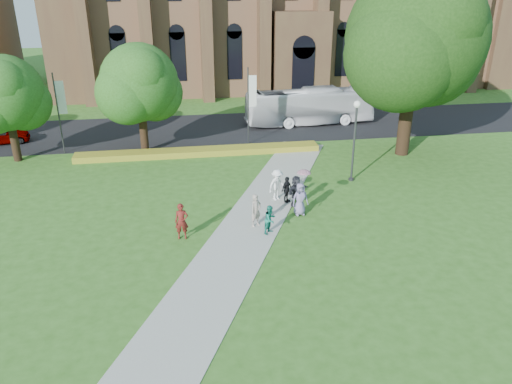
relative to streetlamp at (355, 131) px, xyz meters
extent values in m
plane|color=#315F1C|center=(-7.50, -6.50, -3.30)|extent=(160.00, 160.00, 0.00)
cube|color=black|center=(-7.50, 13.50, -3.29)|extent=(160.00, 10.00, 0.02)
cube|color=#B2B2A8|center=(-7.50, -5.50, -3.28)|extent=(15.58, 28.54, 0.04)
cube|color=gold|center=(-9.50, 6.70, -3.07)|extent=(18.00, 1.40, 0.45)
cube|color=brown|center=(2.50, 33.50, 5.20)|extent=(52.00, 16.00, 17.00)
cube|color=brown|center=(2.50, 24.50, 1.20)|extent=(6.00, 2.50, 9.00)
cylinder|color=#38383D|center=(0.00, 0.00, -0.90)|extent=(0.14, 0.14, 4.80)
sphere|color=white|center=(0.00, 0.00, 1.72)|extent=(0.44, 0.44, 0.44)
cylinder|color=#38383D|center=(0.00, 0.00, -3.22)|extent=(0.36, 0.36, 0.15)
cylinder|color=#332114|center=(5.50, 4.50, 0.00)|extent=(0.96, 0.96, 6.60)
sphere|color=#17350E|center=(5.50, 4.50, 5.10)|extent=(9.60, 9.60, 9.60)
cylinder|color=#332114|center=(-22.50, 7.50, -1.37)|extent=(0.56, 0.56, 3.85)
sphere|color=#254915|center=(-22.50, 7.50, 1.60)|extent=(5.20, 5.20, 5.20)
cylinder|color=#332114|center=(-13.50, 8.00, -1.23)|extent=(0.60, 0.60, 4.12)
sphere|color=#254915|center=(-13.50, 8.00, 1.95)|extent=(5.60, 5.60, 5.60)
cylinder|color=#38383D|center=(-5.50, 8.70, -0.30)|extent=(0.10, 0.10, 6.00)
cube|color=white|center=(-5.15, 8.70, 0.90)|extent=(0.60, 0.02, 2.40)
cylinder|color=#38383D|center=(-19.50, 8.70, -0.30)|extent=(0.10, 0.10, 6.00)
cube|color=white|center=(-19.15, 8.70, 0.90)|extent=(0.60, 0.02, 2.40)
imported|color=silver|center=(0.73, 13.70, -1.69)|extent=(11.56, 3.37, 3.18)
imported|color=gray|center=(-24.83, 11.89, -2.56)|extent=(4.48, 2.57, 1.43)
imported|color=maroon|center=(-11.05, -6.23, -2.32)|extent=(0.70, 0.48, 1.87)
imported|color=#177763|center=(-6.58, -6.40, -2.49)|extent=(0.94, 0.94, 1.54)
imported|color=white|center=(-5.40, -2.31, -2.32)|extent=(1.40, 1.23, 1.87)
imported|color=black|center=(-4.92, -2.74, -2.47)|extent=(0.94, 0.91, 1.57)
imported|color=gray|center=(-4.55, -4.50, -2.33)|extent=(0.97, 0.70, 1.85)
imported|color=#24242B|center=(-4.49, -3.28, -2.35)|extent=(1.64, 1.46, 1.80)
imported|color=#9F9085|center=(-7.16, -5.46, -2.37)|extent=(0.78, 0.72, 1.78)
imported|color=#DEA19D|center=(-4.37, -4.40, -1.08)|extent=(0.94, 0.94, 0.66)
camera|label=1|loc=(-10.91, -28.80, 8.86)|focal=35.00mm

